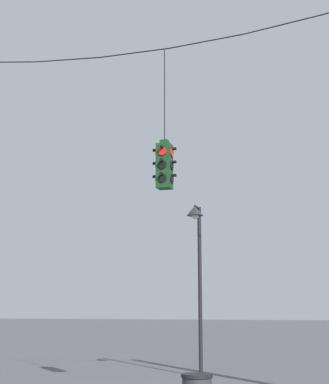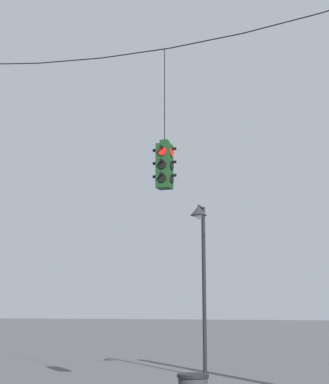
% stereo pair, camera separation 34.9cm
% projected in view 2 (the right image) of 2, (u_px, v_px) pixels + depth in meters
% --- Properties ---
extents(span_wire, '(12.93, 0.03, 0.70)m').
position_uv_depth(span_wire, '(135.00, 45.00, 14.87)').
color(span_wire, black).
extents(traffic_light_near_left_pole, '(0.58, 0.58, 3.54)m').
position_uv_depth(traffic_light_near_left_pole, '(164.00, 165.00, 14.01)').
color(traffic_light_near_left_pole, '#143819').
extents(street_lamp, '(0.51, 0.87, 5.22)m').
position_uv_depth(street_lamp, '(201.00, 246.00, 18.21)').
color(street_lamp, black).
rests_on(street_lamp, ground_plane).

